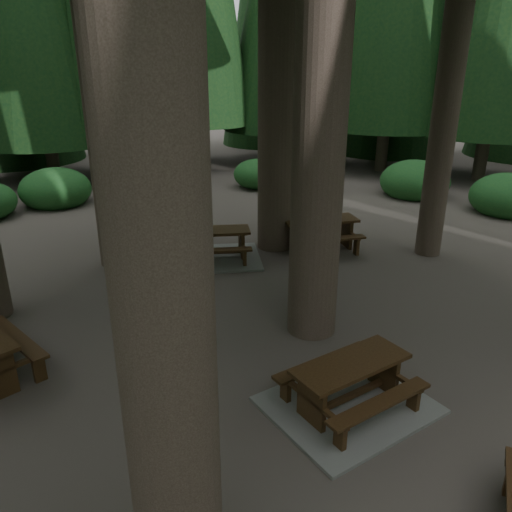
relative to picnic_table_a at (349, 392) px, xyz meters
name	(u,v)px	position (x,y,z in m)	size (l,w,h in m)	color
ground	(278,345)	(-0.03, 1.83, -0.23)	(80.00, 80.00, 0.00)	#4D453F
picnic_table_a	(349,392)	(0.00, 0.00, 0.00)	(2.26, 1.93, 0.72)	gray
picnic_table_c	(214,249)	(0.62, 5.95, 0.01)	(2.71, 2.49, 0.75)	gray
picnic_table_d	(320,229)	(3.27, 5.34, 0.29)	(2.13, 1.88, 0.79)	#382010
shrub_ring	(290,298)	(0.67, 2.58, 0.17)	(23.86, 24.64, 1.49)	#21602B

